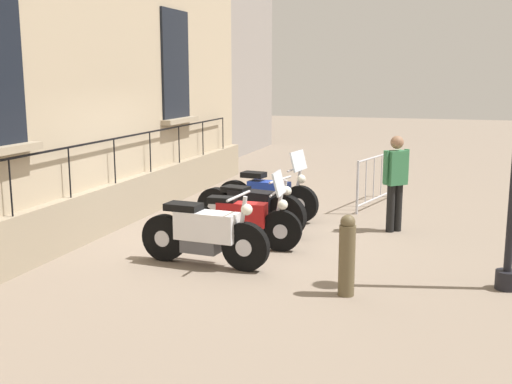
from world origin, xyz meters
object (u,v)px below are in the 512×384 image
object	(u,v)px
motorcycle_red	(241,221)
motorcycle_blue	(268,195)
motorcycle_white	(204,234)
motorcycle_black	(250,208)
crowd_barrier	(378,178)
pedestrian_standing	(396,178)
bollard	(347,255)

from	to	relation	value
motorcycle_red	motorcycle_blue	xyz separation A→B (m)	(-0.15, 2.02, 0.02)
motorcycle_white	motorcycle_black	size ratio (longest dim) A/B	0.95
motorcycle_white	motorcycle_blue	size ratio (longest dim) A/B	0.97
motorcycle_blue	crowd_barrier	world-z (taller)	motorcycle_blue
motorcycle_red	pedestrian_standing	xyz separation A→B (m)	(2.19, 1.77, 0.50)
motorcycle_white	motorcycle_red	distance (m)	1.03
motorcycle_black	bollard	xyz separation A→B (m)	(2.07, -2.57, 0.07)
crowd_barrier	motorcycle_white	bearing A→B (deg)	-110.55
bollard	crowd_barrier	bearing A→B (deg)	92.73
motorcycle_blue	pedestrian_standing	size ratio (longest dim) A/B	1.22
motorcycle_red	motorcycle_blue	bearing A→B (deg)	94.34
crowd_barrier	bollard	bearing A→B (deg)	-87.27
motorcycle_black	pedestrian_standing	world-z (taller)	pedestrian_standing
motorcycle_blue	pedestrian_standing	distance (m)	2.40
bollard	motorcycle_white	bearing A→B (deg)	163.94
motorcycle_white	crowd_barrier	xyz separation A→B (m)	(1.85, 4.93, 0.11)
motorcycle_red	motorcycle_black	xyz separation A→B (m)	(-0.15, 0.95, 0.00)
motorcycle_black	crowd_barrier	bearing A→B (deg)	58.71
motorcycle_blue	pedestrian_standing	world-z (taller)	pedestrian_standing
motorcycle_white	pedestrian_standing	xyz separation A→B (m)	(2.38, 2.79, 0.47)
motorcycle_black	motorcycle_red	bearing A→B (deg)	-80.83
crowd_barrier	pedestrian_standing	size ratio (longest dim) A/B	1.24
motorcycle_red	crowd_barrier	world-z (taller)	motorcycle_red
pedestrian_standing	motorcycle_white	bearing A→B (deg)	-130.54
motorcycle_white	pedestrian_standing	distance (m)	3.70
pedestrian_standing	crowd_barrier	bearing A→B (deg)	103.97
motorcycle_blue	bollard	size ratio (longest dim) A/B	2.00
motorcycle_black	motorcycle_blue	world-z (taller)	motorcycle_blue
motorcycle_blue	bollard	bearing A→B (deg)	-60.39
motorcycle_blue	bollard	distance (m)	4.19
crowd_barrier	bollard	distance (m)	5.55
motorcycle_black	pedestrian_standing	xyz separation A→B (m)	(2.34, 0.82, 0.50)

